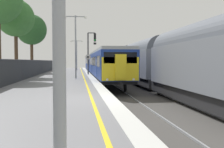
{
  "coord_description": "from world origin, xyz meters",
  "views": [
    {
      "loc": [
        -0.91,
        -11.26,
        1.57
      ],
      "look_at": [
        1.59,
        8.79,
        0.62
      ],
      "focal_mm": 43.84,
      "sensor_mm": 36.0,
      "label": 1
    }
  ],
  "objects_px": {
    "platform_lamp_mid": "(76,41)",
    "background_tree_right": "(16,19)",
    "background_tree_centre": "(32,31)",
    "commuter_train_at_platform": "(99,63)",
    "signal_gantry": "(90,48)",
    "freight_train_adjacent_track": "(143,61)",
    "speed_limit_sign": "(88,62)",
    "platform_lamp_far": "(77,52)"
  },
  "relations": [
    {
      "from": "signal_gantry",
      "to": "background_tree_centre",
      "type": "xyz_separation_m",
      "value": [
        -7.95,
        5.63,
        2.61
      ]
    },
    {
      "from": "signal_gantry",
      "to": "platform_lamp_mid",
      "type": "bearing_deg",
      "value": -100.94
    },
    {
      "from": "signal_gantry",
      "to": "background_tree_right",
      "type": "distance_m",
      "value": 9.65
    },
    {
      "from": "platform_lamp_mid",
      "to": "background_tree_centre",
      "type": "distance_m",
      "value": 16.01
    },
    {
      "from": "background_tree_centre",
      "to": "background_tree_right",
      "type": "xyz_separation_m",
      "value": [
        0.19,
        -10.7,
        0.03
      ]
    },
    {
      "from": "commuter_train_at_platform",
      "to": "platform_lamp_mid",
      "type": "distance_m",
      "value": 13.97
    },
    {
      "from": "freight_train_adjacent_track",
      "to": "platform_lamp_far",
      "type": "bearing_deg",
      "value": 111.26
    },
    {
      "from": "background_tree_right",
      "to": "background_tree_centre",
      "type": "bearing_deg",
      "value": 90.99
    },
    {
      "from": "commuter_train_at_platform",
      "to": "background_tree_centre",
      "type": "distance_m",
      "value": 10.53
    },
    {
      "from": "speed_limit_sign",
      "to": "background_tree_centre",
      "type": "bearing_deg",
      "value": 133.05
    },
    {
      "from": "signal_gantry",
      "to": "background_tree_centre",
      "type": "height_order",
      "value": "background_tree_centre"
    },
    {
      "from": "platform_lamp_mid",
      "to": "speed_limit_sign",
      "type": "bearing_deg",
      "value": 78.08
    },
    {
      "from": "freight_train_adjacent_track",
      "to": "speed_limit_sign",
      "type": "xyz_separation_m",
      "value": [
        -5.85,
        2.74,
        -0.08
      ]
    },
    {
      "from": "signal_gantry",
      "to": "background_tree_right",
      "type": "bearing_deg",
      "value": -146.84
    },
    {
      "from": "platform_lamp_mid",
      "to": "background_tree_right",
      "type": "xyz_separation_m",
      "value": [
        -6.04,
        3.84,
        2.48
      ]
    },
    {
      "from": "freight_train_adjacent_track",
      "to": "speed_limit_sign",
      "type": "distance_m",
      "value": 6.46
    },
    {
      "from": "commuter_train_at_platform",
      "to": "background_tree_centre",
      "type": "height_order",
      "value": "background_tree_centre"
    },
    {
      "from": "signal_gantry",
      "to": "background_tree_centre",
      "type": "relative_size",
      "value": 0.63
    },
    {
      "from": "signal_gantry",
      "to": "platform_lamp_mid",
      "type": "height_order",
      "value": "platform_lamp_mid"
    },
    {
      "from": "freight_train_adjacent_track",
      "to": "background_tree_right",
      "type": "height_order",
      "value": "background_tree_right"
    },
    {
      "from": "background_tree_centre",
      "to": "platform_lamp_mid",
      "type": "bearing_deg",
      "value": -66.82
    },
    {
      "from": "commuter_train_at_platform",
      "to": "signal_gantry",
      "type": "xyz_separation_m",
      "value": [
        -1.48,
        -4.52,
        1.93
      ]
    },
    {
      "from": "freight_train_adjacent_track",
      "to": "background_tree_centre",
      "type": "relative_size",
      "value": 5.14
    },
    {
      "from": "background_tree_centre",
      "to": "freight_train_adjacent_track",
      "type": "bearing_deg",
      "value": -38.96
    },
    {
      "from": "commuter_train_at_platform",
      "to": "background_tree_right",
      "type": "relative_size",
      "value": 4.96
    },
    {
      "from": "freight_train_adjacent_track",
      "to": "background_tree_right",
      "type": "bearing_deg",
      "value": 179.3
    },
    {
      "from": "freight_train_adjacent_track",
      "to": "signal_gantry",
      "type": "relative_size",
      "value": 8.12
    },
    {
      "from": "commuter_train_at_platform",
      "to": "background_tree_right",
      "type": "distance_m",
      "value": 14.08
    },
    {
      "from": "signal_gantry",
      "to": "background_tree_right",
      "type": "xyz_separation_m",
      "value": [
        -7.77,
        -5.07,
        2.64
      ]
    },
    {
      "from": "signal_gantry",
      "to": "background_tree_right",
      "type": "relative_size",
      "value": 0.65
    },
    {
      "from": "freight_train_adjacent_track",
      "to": "background_tree_right",
      "type": "distance_m",
      "value": 13.91
    },
    {
      "from": "platform_lamp_mid",
      "to": "background_tree_centre",
      "type": "xyz_separation_m",
      "value": [
        -6.23,
        14.54,
        2.45
      ]
    },
    {
      "from": "background_tree_centre",
      "to": "background_tree_right",
      "type": "relative_size",
      "value": 1.03
    },
    {
      "from": "freight_train_adjacent_track",
      "to": "platform_lamp_far",
      "type": "relative_size",
      "value": 8.1
    },
    {
      "from": "signal_gantry",
      "to": "platform_lamp_far",
      "type": "bearing_deg",
      "value": 97.39
    },
    {
      "from": "platform_lamp_mid",
      "to": "background_tree_right",
      "type": "relative_size",
      "value": 0.72
    },
    {
      "from": "platform_lamp_mid",
      "to": "platform_lamp_far",
      "type": "xyz_separation_m",
      "value": [
        0.0,
        22.2,
        -0.29
      ]
    },
    {
      "from": "platform_lamp_far",
      "to": "speed_limit_sign",
      "type": "bearing_deg",
      "value": -85.09
    },
    {
      "from": "platform_lamp_mid",
      "to": "platform_lamp_far",
      "type": "bearing_deg",
      "value": 90.0
    },
    {
      "from": "platform_lamp_far",
      "to": "background_tree_centre",
      "type": "relative_size",
      "value": 0.63
    },
    {
      "from": "signal_gantry",
      "to": "speed_limit_sign",
      "type": "relative_size",
      "value": 2.17
    },
    {
      "from": "signal_gantry",
      "to": "platform_lamp_far",
      "type": "height_order",
      "value": "platform_lamp_far"
    }
  ]
}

